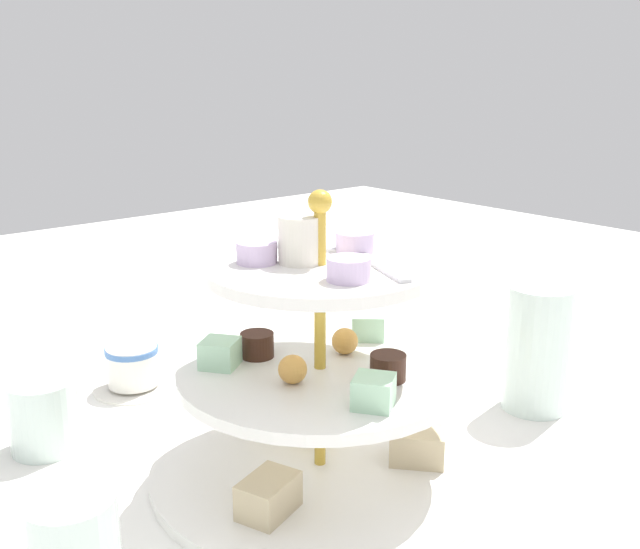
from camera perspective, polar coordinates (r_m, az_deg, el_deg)
ground_plane at (r=0.69m, az=-0.00°, el=-14.98°), size 2.40×2.40×0.00m
tiered_serving_stand at (r=0.65m, az=-0.03°, el=-9.05°), size 0.30×0.30×0.26m
water_glass_tall_right at (r=0.81m, az=16.37°, el=-5.47°), size 0.07×0.07×0.13m
water_glass_short_left at (r=0.76m, az=-20.46°, el=-10.08°), size 0.06×0.06×0.07m
teacup_with_saucer at (r=0.87m, az=-14.18°, el=-7.03°), size 0.09×0.09×0.05m
butter_knife_right at (r=0.97m, az=-1.12°, el=-5.45°), size 0.10×0.15×0.00m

